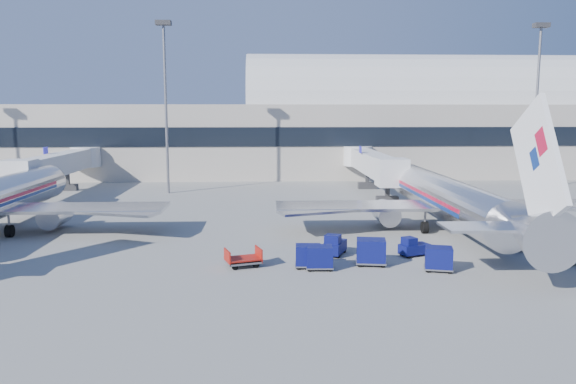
{
  "coord_description": "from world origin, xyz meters",
  "views": [
    {
      "loc": [
        -7.1,
        -45.59,
        10.94
      ],
      "look_at": [
        -4.87,
        6.0,
        3.5
      ],
      "focal_mm": 35.0,
      "sensor_mm": 36.0,
      "label": 1
    }
  ],
  "objects_px": {
    "tug_lead": "(413,247)",
    "tug_right": "(523,242)",
    "cart_solo_far": "(568,251)",
    "jetbridge_mid": "(61,164)",
    "cart_open_red": "(244,260)",
    "cart_solo_near": "(439,258)",
    "airliner_main": "(450,199)",
    "cart_train_a": "(371,251)",
    "mast_east": "(538,83)",
    "cart_train_b": "(319,257)",
    "barrier_near": "(548,231)",
    "tug_left": "(334,245)",
    "mast_west": "(165,82)",
    "cart_train_c": "(308,256)",
    "jetbridge_near": "(371,163)"
  },
  "relations": [
    {
      "from": "mast_west",
      "to": "cart_open_red",
      "type": "bearing_deg",
      "value": -72.76
    },
    {
      "from": "cart_train_a",
      "to": "cart_train_c",
      "type": "relative_size",
      "value": 1.23
    },
    {
      "from": "jetbridge_near",
      "to": "cart_solo_near",
      "type": "xyz_separation_m",
      "value": [
        -2.68,
        -39.28,
        -3.03
      ]
    },
    {
      "from": "cart_train_a",
      "to": "cart_solo_near",
      "type": "height_order",
      "value": "cart_train_a"
    },
    {
      "from": "jetbridge_mid",
      "to": "cart_train_c",
      "type": "bearing_deg",
      "value": -51.41
    },
    {
      "from": "mast_west",
      "to": "mast_east",
      "type": "height_order",
      "value": "same"
    },
    {
      "from": "mast_east",
      "to": "cart_train_c",
      "type": "bearing_deg",
      "value": -132.39
    },
    {
      "from": "jetbridge_mid",
      "to": "cart_open_red",
      "type": "bearing_deg",
      "value": -55.53
    },
    {
      "from": "tug_left",
      "to": "airliner_main",
      "type": "bearing_deg",
      "value": -31.45
    },
    {
      "from": "tug_left",
      "to": "cart_train_a",
      "type": "height_order",
      "value": "cart_train_a"
    },
    {
      "from": "jetbridge_mid",
      "to": "cart_train_b",
      "type": "height_order",
      "value": "jetbridge_mid"
    },
    {
      "from": "cart_solo_far",
      "to": "barrier_near",
      "type": "bearing_deg",
      "value": 60.43
    },
    {
      "from": "tug_right",
      "to": "cart_open_red",
      "type": "relative_size",
      "value": 0.92
    },
    {
      "from": "mast_west",
      "to": "cart_open_red",
      "type": "relative_size",
      "value": 8.02
    },
    {
      "from": "cart_train_c",
      "to": "cart_solo_far",
      "type": "height_order",
      "value": "cart_solo_far"
    },
    {
      "from": "mast_east",
      "to": "tug_right",
      "type": "distance_m",
      "value": 39.69
    },
    {
      "from": "cart_train_b",
      "to": "cart_train_a",
      "type": "bearing_deg",
      "value": 15.84
    },
    {
      "from": "cart_train_b",
      "to": "barrier_near",
      "type": "bearing_deg",
      "value": 26.06
    },
    {
      "from": "mast_east",
      "to": "cart_train_a",
      "type": "distance_m",
      "value": 49.09
    },
    {
      "from": "mast_west",
      "to": "cart_open_red",
      "type": "height_order",
      "value": "mast_west"
    },
    {
      "from": "airliner_main",
      "to": "cart_open_red",
      "type": "relative_size",
      "value": 13.21
    },
    {
      "from": "tug_right",
      "to": "cart_open_red",
      "type": "height_order",
      "value": "tug_right"
    },
    {
      "from": "airliner_main",
      "to": "jetbridge_mid",
      "type": "distance_m",
      "value": 51.62
    },
    {
      "from": "airliner_main",
      "to": "cart_train_a",
      "type": "height_order",
      "value": "airliner_main"
    },
    {
      "from": "tug_lead",
      "to": "cart_solo_near",
      "type": "height_order",
      "value": "cart_solo_near"
    },
    {
      "from": "tug_lead",
      "to": "tug_right",
      "type": "bearing_deg",
      "value": -15.16
    },
    {
      "from": "mast_west",
      "to": "tug_right",
      "type": "distance_m",
      "value": 49.08
    },
    {
      "from": "barrier_near",
      "to": "tug_right",
      "type": "relative_size",
      "value": 1.16
    },
    {
      "from": "cart_train_c",
      "to": "jetbridge_mid",
      "type": "bearing_deg",
      "value": 131.97
    },
    {
      "from": "barrier_near",
      "to": "cart_train_a",
      "type": "distance_m",
      "value": 19.54
    },
    {
      "from": "cart_train_c",
      "to": "cart_solo_far",
      "type": "xyz_separation_m",
      "value": [
        18.91,
        0.31,
        0.07
      ]
    },
    {
      "from": "jetbridge_mid",
      "to": "mast_east",
      "type": "height_order",
      "value": "mast_east"
    },
    {
      "from": "jetbridge_near",
      "to": "jetbridge_mid",
      "type": "xyz_separation_m",
      "value": [
        -42.0,
        0.0,
        0.0
      ]
    },
    {
      "from": "tug_lead",
      "to": "cart_train_b",
      "type": "distance_m",
      "value": 8.26
    },
    {
      "from": "tug_right",
      "to": "cart_open_red",
      "type": "xyz_separation_m",
      "value": [
        -21.92,
        -3.64,
        -0.26
      ]
    },
    {
      "from": "barrier_near",
      "to": "jetbridge_mid",
      "type": "bearing_deg",
      "value": 151.2
    },
    {
      "from": "cart_solo_far",
      "to": "cart_open_red",
      "type": "xyz_separation_m",
      "value": [
        -23.47,
        0.15,
        -0.47
      ]
    },
    {
      "from": "jetbridge_mid",
      "to": "tug_left",
      "type": "relative_size",
      "value": 9.64
    },
    {
      "from": "jetbridge_mid",
      "to": "mast_east",
      "type": "bearing_deg",
      "value": -0.72
    },
    {
      "from": "cart_train_c",
      "to": "cart_solo_far",
      "type": "distance_m",
      "value": 18.91
    },
    {
      "from": "mast_east",
      "to": "cart_open_red",
      "type": "relative_size",
      "value": 8.02
    },
    {
      "from": "cart_solo_far",
      "to": "cart_open_red",
      "type": "distance_m",
      "value": 23.48
    },
    {
      "from": "mast_west",
      "to": "cart_solo_far",
      "type": "distance_m",
      "value": 52.68
    },
    {
      "from": "airliner_main",
      "to": "cart_solo_near",
      "type": "distance_m",
      "value": 14.09
    },
    {
      "from": "jetbridge_mid",
      "to": "tug_lead",
      "type": "height_order",
      "value": "jetbridge_mid"
    },
    {
      "from": "cart_solo_far",
      "to": "jetbridge_mid",
      "type": "bearing_deg",
      "value": 132.13
    },
    {
      "from": "mast_east",
      "to": "tug_lead",
      "type": "distance_m",
      "value": 45.18
    },
    {
      "from": "tug_lead",
      "to": "cart_train_b",
      "type": "relative_size",
      "value": 1.31
    },
    {
      "from": "airliner_main",
      "to": "cart_open_red",
      "type": "height_order",
      "value": "airliner_main"
    },
    {
      "from": "airliner_main",
      "to": "jetbridge_mid",
      "type": "relative_size",
      "value": 1.35
    }
  ]
}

